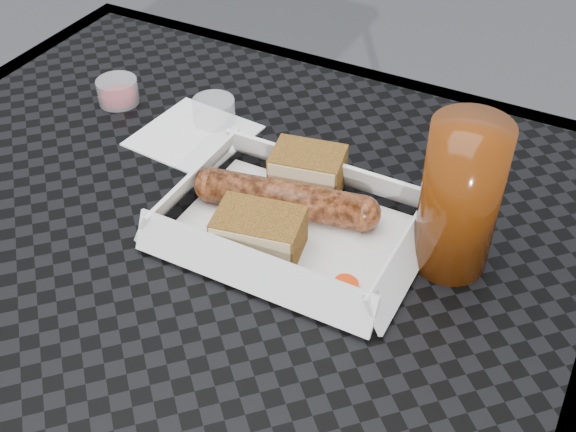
{
  "coord_description": "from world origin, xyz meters",
  "views": [
    {
      "loc": [
        0.34,
        -0.41,
        1.22
      ],
      "look_at": [
        0.1,
        0.05,
        0.78
      ],
      "focal_mm": 45.0,
      "sensor_mm": 36.0,
      "label": 1
    }
  ],
  "objects_px": {
    "drink_glass": "(460,198)",
    "food_tray": "(293,232)",
    "patio_table": "(181,293)",
    "bratwurst": "(285,199)"
  },
  "relations": [
    {
      "from": "patio_table",
      "to": "food_tray",
      "type": "bearing_deg",
      "value": 32.58
    },
    {
      "from": "patio_table",
      "to": "bratwurst",
      "type": "distance_m",
      "value": 0.15
    },
    {
      "from": "food_tray",
      "to": "drink_glass",
      "type": "xyz_separation_m",
      "value": [
        0.15,
        0.03,
        0.07
      ]
    },
    {
      "from": "bratwurst",
      "to": "drink_glass",
      "type": "distance_m",
      "value": 0.17
    },
    {
      "from": "bratwurst",
      "to": "food_tray",
      "type": "bearing_deg",
      "value": -47.11
    },
    {
      "from": "drink_glass",
      "to": "patio_table",
      "type": "bearing_deg",
      "value": -158.41
    },
    {
      "from": "food_tray",
      "to": "drink_glass",
      "type": "distance_m",
      "value": 0.17
    },
    {
      "from": "drink_glass",
      "to": "food_tray",
      "type": "bearing_deg",
      "value": -166.88
    },
    {
      "from": "food_tray",
      "to": "bratwurst",
      "type": "distance_m",
      "value": 0.03
    },
    {
      "from": "patio_table",
      "to": "food_tray",
      "type": "xyz_separation_m",
      "value": [
        0.1,
        0.06,
        0.08
      ]
    }
  ]
}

